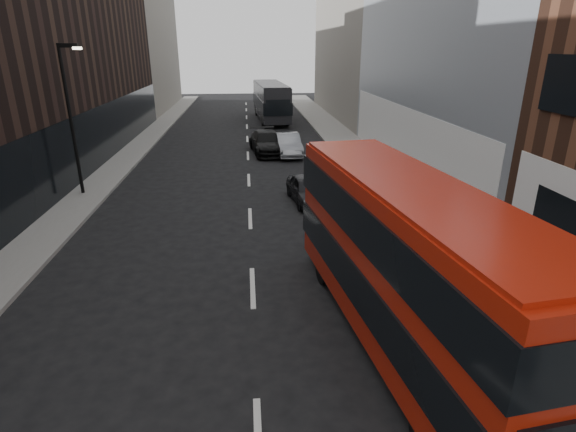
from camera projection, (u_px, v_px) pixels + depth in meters
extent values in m
cube|color=slate|center=(359.00, 156.00, 30.38)|extent=(3.00, 80.00, 0.15)
cube|color=slate|center=(124.00, 161.00, 29.05)|extent=(2.00, 80.00, 0.15)
cube|color=silver|center=(405.00, 140.00, 26.15)|extent=(0.35, 21.00, 3.80)
cube|color=slate|center=(358.00, 25.00, 45.26)|extent=(5.00, 24.00, 18.00)
cube|color=black|center=(77.00, 47.00, 30.96)|extent=(5.00, 24.00, 14.00)
cube|color=slate|center=(144.00, 51.00, 51.63)|extent=(5.00, 20.00, 13.00)
cylinder|color=black|center=(71.00, 122.00, 21.24)|extent=(0.16, 0.16, 7.00)
cube|color=black|center=(67.00, 45.00, 20.07)|extent=(0.90, 0.15, 0.18)
cube|color=#FFF2CC|center=(77.00, 48.00, 20.15)|extent=(0.35, 0.22, 0.12)
cube|color=#A51A0A|center=(406.00, 261.00, 10.65)|extent=(3.56, 10.41, 3.71)
cube|color=black|center=(404.00, 284.00, 10.86)|extent=(3.68, 10.47, 1.02)
cube|color=black|center=(410.00, 223.00, 10.30)|extent=(3.68, 10.47, 1.02)
cube|color=black|center=(337.00, 208.00, 15.50)|extent=(1.96, 0.32, 1.30)
cube|color=#A51A0A|center=(414.00, 185.00, 9.98)|extent=(3.42, 9.99, 0.12)
cylinder|color=black|center=(324.00, 269.00, 14.05)|extent=(0.39, 0.95, 0.93)
cylinder|color=black|center=(384.00, 263.00, 14.45)|extent=(0.39, 0.95, 0.93)
cylinder|color=black|center=(525.00, 415.00, 8.49)|extent=(0.39, 0.95, 0.93)
cube|color=black|center=(271.00, 100.00, 44.82)|extent=(3.20, 11.27, 3.14)
cube|color=black|center=(271.00, 102.00, 44.89)|extent=(3.32, 11.32, 1.11)
cube|color=black|center=(278.00, 108.00, 39.67)|extent=(2.15, 0.21, 1.42)
cube|color=black|center=(265.00, 95.00, 50.01)|extent=(2.15, 0.21, 1.42)
cube|color=black|center=(271.00, 84.00, 44.26)|extent=(3.07, 10.81, 0.12)
cylinder|color=black|center=(257.00, 111.00, 48.48)|extent=(0.36, 1.03, 1.01)
cylinder|color=black|center=(277.00, 110.00, 48.79)|extent=(0.36, 1.03, 1.01)
cylinder|color=black|center=(264.00, 121.00, 41.89)|extent=(0.36, 1.03, 1.01)
cylinder|color=black|center=(287.00, 120.00, 42.21)|extent=(0.36, 1.03, 1.01)
imported|color=black|center=(307.00, 189.00, 21.40)|extent=(1.92, 3.85, 1.26)
imported|color=gray|center=(288.00, 144.00, 30.67)|extent=(1.74, 4.51, 1.46)
imported|color=black|center=(267.00, 142.00, 31.24)|extent=(2.71, 5.43, 1.52)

